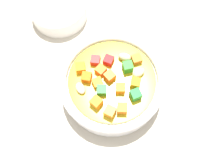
# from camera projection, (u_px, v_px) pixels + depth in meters

# --- Properties ---
(ground_plane) EXTENTS (1.40, 1.40, 0.02)m
(ground_plane) POSITION_uv_depth(u_px,v_px,m) (112.00, 90.00, 0.44)
(ground_plane) COLOR #BAB2A0
(soup_bowl_main) EXTENTS (0.19, 0.19, 0.06)m
(soup_bowl_main) POSITION_uv_depth(u_px,v_px,m) (112.00, 83.00, 0.40)
(soup_bowl_main) COLOR white
(soup_bowl_main) RESTS_ON ground_plane
(spoon) EXTENTS (0.18, 0.18, 0.01)m
(spoon) POSITION_uv_depth(u_px,v_px,m) (193.00, 93.00, 0.42)
(spoon) COLOR silver
(spoon) RESTS_ON ground_plane
(side_bowl_small) EXTENTS (0.12, 0.12, 0.04)m
(side_bowl_small) POSITION_uv_depth(u_px,v_px,m) (59.00, 10.00, 0.48)
(side_bowl_small) COLOR white
(side_bowl_small) RESTS_ON ground_plane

